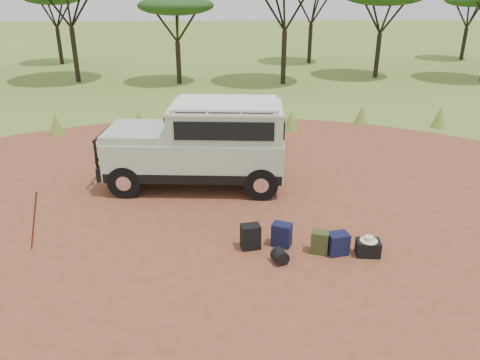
{
  "coord_description": "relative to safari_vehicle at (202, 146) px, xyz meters",
  "views": [
    {
      "loc": [
        0.04,
        -9.23,
        5.29
      ],
      "look_at": [
        0.6,
        1.03,
        1.0
      ],
      "focal_mm": 35.0,
      "sensor_mm": 36.0,
      "label": 1
    }
  ],
  "objects": [
    {
      "name": "dirt_clearing",
      "position": [
        0.35,
        -3.09,
        -1.17
      ],
      "size": [
        23.0,
        23.0,
        0.01
      ],
      "primitive_type": "cylinder",
      "color": "brown",
      "rests_on": "ground"
    },
    {
      "name": "backpack_black",
      "position": [
        1.1,
        -3.52,
        -0.9
      ],
      "size": [
        0.45,
        0.36,
        0.56
      ],
      "primitive_type": "cube",
      "rotation": [
        0.0,
        0.0,
        0.17
      ],
      "color": "black",
      "rests_on": "ground"
    },
    {
      "name": "hard_case",
      "position": [
        3.55,
        -3.95,
        -1.0
      ],
      "size": [
        0.52,
        0.4,
        0.35
      ],
      "primitive_type": "cube",
      "rotation": [
        0.0,
        0.0,
        -0.11
      ],
      "color": "black",
      "rests_on": "ground"
    },
    {
      "name": "backpack_navy",
      "position": [
        1.79,
        -3.45,
        -0.91
      ],
      "size": [
        0.49,
        0.43,
        0.53
      ],
      "primitive_type": "cube",
      "rotation": [
        0.0,
        0.0,
        -0.42
      ],
      "color": "#111436",
      "rests_on": "ground"
    },
    {
      "name": "safari_vehicle",
      "position": [
        0.0,
        0.0,
        0.0
      ],
      "size": [
        5.17,
        2.43,
        2.43
      ],
      "rotation": [
        0.0,
        0.0,
        -0.09
      ],
      "color": "#A7BFA3",
      "rests_on": "ground"
    },
    {
      "name": "grass_fringe",
      "position": [
        0.47,
        5.58,
        -0.77
      ],
      "size": [
        36.6,
        1.6,
        0.9
      ],
      "color": "olive",
      "rests_on": "ground"
    },
    {
      "name": "backpack_olive",
      "position": [
        2.55,
        -3.79,
        -0.92
      ],
      "size": [
        0.42,
        0.36,
        0.5
      ],
      "primitive_type": "cube",
      "rotation": [
        0.0,
        0.0,
        -0.3
      ],
      "color": "#3D4821",
      "rests_on": "ground"
    },
    {
      "name": "ground",
      "position": [
        0.35,
        -3.09,
        -1.17
      ],
      "size": [
        140.0,
        140.0,
        0.0
      ],
      "primitive_type": "plane",
      "color": "olive",
      "rests_on": "ground"
    },
    {
      "name": "stuff_sack",
      "position": [
        1.66,
        -4.14,
        -1.02
      ],
      "size": [
        0.38,
        0.38,
        0.3
      ],
      "primitive_type": "cylinder",
      "rotation": [
        1.57,
        0.0,
        0.32
      ],
      "color": "black",
      "rests_on": "ground"
    },
    {
      "name": "duffel_navy",
      "position": [
        2.93,
        -3.85,
        -0.93
      ],
      "size": [
        0.49,
        0.4,
        0.48
      ],
      "primitive_type": "cube",
      "rotation": [
        0.0,
        0.0,
        0.2
      ],
      "color": "#111436",
      "rests_on": "ground"
    },
    {
      "name": "walking_staff",
      "position": [
        -3.44,
        -3.42,
        -0.44
      ],
      "size": [
        0.48,
        0.29,
        1.46
      ],
      "primitive_type": "cylinder",
      "rotation": [
        0.33,
        0.0,
        1.06
      ],
      "color": "maroon",
      "rests_on": "ground"
    },
    {
      "name": "safari_hat",
      "position": [
        3.55,
        -3.95,
        -0.79
      ],
      "size": [
        0.37,
        0.37,
        0.11
      ],
      "color": "beige",
      "rests_on": "hard_case"
    }
  ]
}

